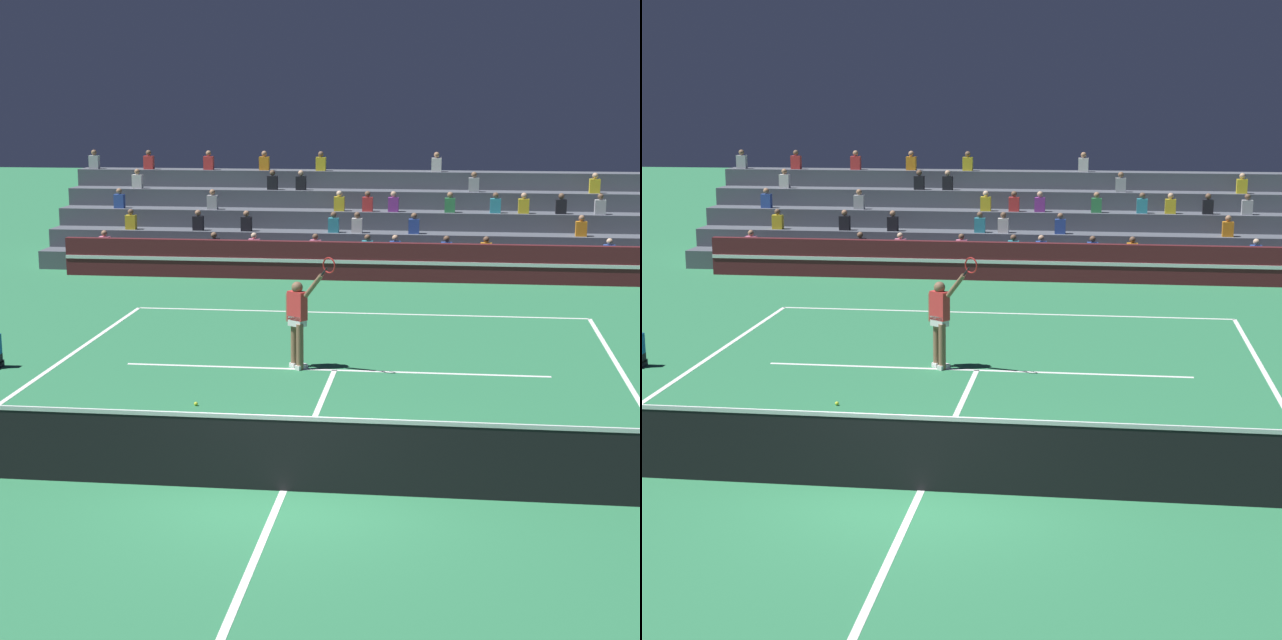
% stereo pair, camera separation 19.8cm
% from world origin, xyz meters
% --- Properties ---
extents(ground_plane, '(120.00, 120.00, 0.00)m').
position_xyz_m(ground_plane, '(0.00, 0.00, 0.00)').
color(ground_plane, '#2D7A4C').
extents(court_lines, '(11.10, 23.90, 0.01)m').
position_xyz_m(court_lines, '(0.00, 0.00, 0.00)').
color(court_lines, white).
rests_on(court_lines, ground).
extents(tennis_net, '(12.00, 0.10, 1.10)m').
position_xyz_m(tennis_net, '(0.00, 0.00, 0.54)').
color(tennis_net, slate).
rests_on(tennis_net, ground).
extents(sponsor_banner_wall, '(18.00, 0.26, 1.10)m').
position_xyz_m(sponsor_banner_wall, '(0.00, 16.51, 0.55)').
color(sponsor_banner_wall, '#51191E').
rests_on(sponsor_banner_wall, ground).
extents(bleacher_stand, '(20.42, 4.75, 3.38)m').
position_xyz_m(bleacher_stand, '(-0.00, 20.31, 1.02)').
color(bleacher_stand, '#4C515B').
rests_on(bleacher_stand, ground).
extents(tennis_player, '(1.10, 0.84, 2.33)m').
position_xyz_m(tennis_player, '(-0.71, 6.50, 0.98)').
color(tennis_player, brown).
rests_on(tennis_player, ground).
extents(tennis_ball, '(0.07, 0.07, 0.07)m').
position_xyz_m(tennis_ball, '(-2.11, 3.77, 0.03)').
color(tennis_ball, '#C6DB33').
rests_on(tennis_ball, ground).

